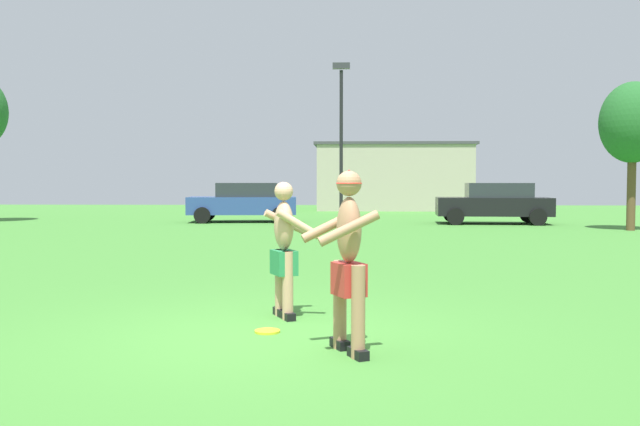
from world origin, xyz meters
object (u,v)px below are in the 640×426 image
frisbee (267,331)px  lamp_post (341,127)px  player_with_cap (348,253)px  car_blue_mid_lot (244,202)px  car_black_near_post (494,203)px  tree_behind_players (633,123)px  player_in_green (284,247)px

frisbee → lamp_post: (0.63, 16.39, 3.50)m
player_with_cap → car_blue_mid_lot: 21.13m
frisbee → car_black_near_post: size_ratio=0.06×
tree_behind_players → player_with_cap: bearing=-119.7°
player_in_green → frisbee: player_in_green is taller
player_in_green → car_blue_mid_lot: bearing=100.2°
frisbee → car_black_near_post: bearing=71.1°
car_blue_mid_lot → lamp_post: size_ratio=0.78×
player_with_cap → tree_behind_players: bearing=60.3°
car_black_near_post → lamp_post: size_ratio=0.77×
tree_behind_players → car_blue_mid_lot: bearing=163.0°
player_with_cap → car_black_near_post: (5.65, 19.93, -0.14)m
car_blue_mid_lot → tree_behind_players: tree_behind_players is taller
frisbee → car_blue_mid_lot: size_ratio=0.06×
car_black_near_post → tree_behind_players: tree_behind_players is taller
player_with_cap → tree_behind_players: tree_behind_players is taller
car_blue_mid_lot → tree_behind_players: bearing=-17.0°
lamp_post → tree_behind_players: (9.68, -0.69, 0.04)m
player_in_green → tree_behind_players: (10.19, 14.89, 2.71)m
frisbee → lamp_post: 16.77m
tree_behind_players → car_black_near_post: bearing=138.2°
car_black_near_post → frisbee: bearing=-108.9°
frisbee → car_blue_mid_lot: (-3.33, 19.86, 0.81)m
frisbee → tree_behind_players: size_ratio=0.06×
lamp_post → tree_behind_players: lamp_post is taller
player_in_green → lamp_post: lamp_post is taller
player_with_cap → frisbee: (-0.87, 0.85, -0.95)m
player_with_cap → frisbee: player_with_cap is taller
car_blue_mid_lot → tree_behind_players: size_ratio=0.90×
player_with_cap → tree_behind_players: (9.43, 16.55, 2.60)m
lamp_post → tree_behind_players: size_ratio=1.16×
frisbee → lamp_post: lamp_post is taller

